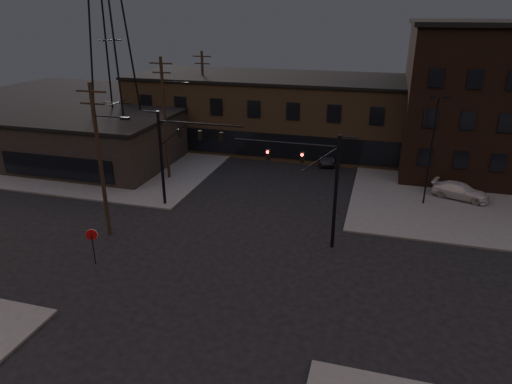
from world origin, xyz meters
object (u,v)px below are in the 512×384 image
(traffic_signal_far, at_px, (175,149))
(parked_car_lot_a, at_px, (432,168))
(traffic_signal_near, at_px, (319,179))
(car_crossing, at_px, (325,156))
(parked_car_lot_b, at_px, (460,191))
(stop_sign, at_px, (92,238))

(traffic_signal_far, distance_m, parked_car_lot_a, 25.32)
(traffic_signal_far, bearing_deg, traffic_signal_near, -16.17)
(traffic_signal_near, distance_m, car_crossing, 19.04)
(parked_car_lot_a, bearing_deg, parked_car_lot_b, -152.22)
(parked_car_lot_a, xyz_separation_m, parked_car_lot_b, (1.90, -5.78, -0.04))
(stop_sign, distance_m, parked_car_lot_b, 30.02)
(parked_car_lot_b, height_order, car_crossing, parked_car_lot_b)
(traffic_signal_far, height_order, stop_sign, traffic_signal_far)
(traffic_signal_far, xyz_separation_m, stop_sign, (-1.28, -9.99, -3.17))
(parked_car_lot_b, distance_m, car_crossing, 14.41)
(traffic_signal_near, distance_m, stop_sign, 15.17)
(traffic_signal_far, relative_size, parked_car_lot_a, 1.91)
(car_crossing, bearing_deg, traffic_signal_far, -138.12)
(car_crossing, bearing_deg, traffic_signal_near, -98.06)
(parked_car_lot_a, distance_m, car_crossing, 10.76)
(traffic_signal_near, height_order, stop_sign, traffic_signal_near)
(parked_car_lot_a, relative_size, parked_car_lot_b, 0.90)
(parked_car_lot_b, bearing_deg, traffic_signal_near, 156.13)
(stop_sign, xyz_separation_m, parked_car_lot_a, (22.14, 23.72, -0.98))
(car_crossing, bearing_deg, stop_sign, -128.58)
(parked_car_lot_a, bearing_deg, stop_sign, 146.55)
(traffic_signal_far, xyz_separation_m, parked_car_lot_a, (20.86, 13.74, -4.15))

